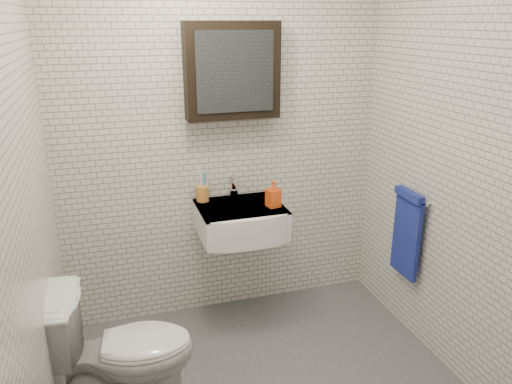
% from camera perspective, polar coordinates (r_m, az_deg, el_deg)
% --- Properties ---
extents(room_shell, '(2.22, 2.02, 2.51)m').
position_cam_1_polar(room_shell, '(2.36, 1.97, 5.92)').
color(room_shell, silver).
rests_on(room_shell, ground).
extents(washbasin, '(0.55, 0.50, 0.20)m').
position_cam_1_polar(washbasin, '(3.27, -1.61, -3.37)').
color(washbasin, white).
rests_on(washbasin, room_shell).
extents(faucet, '(0.06, 0.20, 0.15)m').
position_cam_1_polar(faucet, '(3.39, -2.54, 0.37)').
color(faucet, silver).
rests_on(faucet, washbasin).
extents(mirror_cabinet, '(0.60, 0.15, 0.60)m').
position_cam_1_polar(mirror_cabinet, '(3.22, -2.73, 13.66)').
color(mirror_cabinet, black).
rests_on(mirror_cabinet, room_shell).
extents(towel_rail, '(0.09, 0.30, 0.58)m').
position_cam_1_polar(towel_rail, '(3.36, 16.88, -4.18)').
color(towel_rail, silver).
rests_on(towel_rail, room_shell).
extents(toothbrush_cup, '(0.10, 0.10, 0.23)m').
position_cam_1_polar(toothbrush_cup, '(3.35, -6.13, -0.09)').
color(toothbrush_cup, orange).
rests_on(toothbrush_cup, washbasin).
extents(soap_bottle, '(0.10, 0.10, 0.18)m').
position_cam_1_polar(soap_bottle, '(3.23, 2.00, -0.19)').
color(soap_bottle, orange).
rests_on(soap_bottle, washbasin).
extents(toilet, '(0.78, 0.50, 0.75)m').
position_cam_1_polar(toilet, '(2.81, -15.05, -17.15)').
color(toilet, white).
rests_on(toilet, ground).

